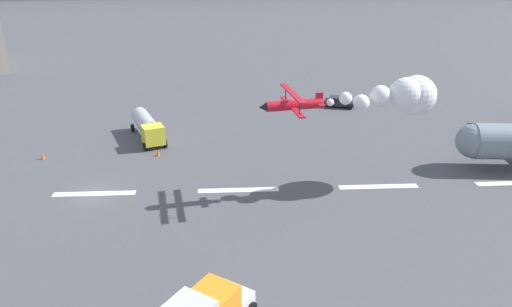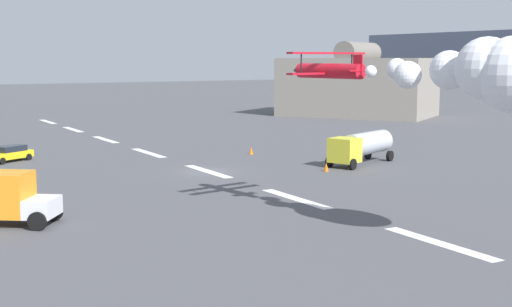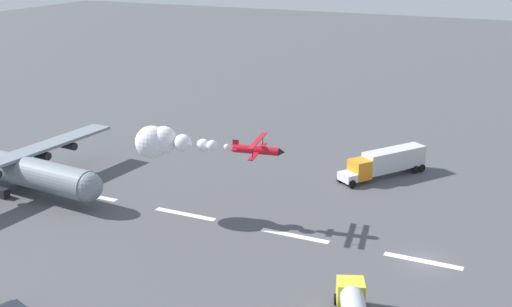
{
  "view_description": "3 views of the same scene",
  "coord_description": "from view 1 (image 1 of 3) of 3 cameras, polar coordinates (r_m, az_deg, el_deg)",
  "views": [
    {
      "loc": [
        13.46,
        -43.55,
        22.74
      ],
      "look_at": [
        15.81,
        0.0,
        3.9
      ],
      "focal_mm": 34.75,
      "sensor_mm": 36.0,
      "label": 1
    },
    {
      "loc": [
        55.55,
        -27.11,
        9.86
      ],
      "look_at": [
        7.13,
        0.75,
        2.36
      ],
      "focal_mm": 50.28,
      "sensor_mm": 36.0,
      "label": 2
    },
    {
      "loc": [
        -8.91,
        60.27,
        31.25
      ],
      "look_at": [
        19.23,
        -0.97,
        8.61
      ],
      "focal_mm": 44.95,
      "sensor_mm": 36.0,
      "label": 3
    }
  ],
  "objects": [
    {
      "name": "ground_plane",
      "position": [
        50.94,
        -18.11,
        -4.42
      ],
      "size": [
        440.0,
        440.0,
        0.0
      ],
      "primitive_type": "plane",
      "color": "#4C4C51",
      "rests_on": "ground"
    },
    {
      "name": "runway_stripe_4",
      "position": [
        50.93,
        -18.11,
        -4.41
      ],
      "size": [
        8.0,
        0.9,
        0.01
      ],
      "primitive_type": "cube",
      "color": "white",
      "rests_on": "ground"
    },
    {
      "name": "runway_stripe_5",
      "position": [
        49.13,
        -2.04,
        -4.22
      ],
      "size": [
        8.0,
        0.9,
        0.01
      ],
      "primitive_type": "cube",
      "color": "white",
      "rests_on": "ground"
    },
    {
      "name": "runway_stripe_6",
      "position": [
        51.27,
        13.91,
        -3.71
      ],
      "size": [
        8.0,
        0.9,
        0.01
      ],
      "primitive_type": "cube",
      "color": "white",
      "rests_on": "ground"
    },
    {
      "name": "stunt_biplane_red",
      "position": [
        49.39,
        16.54,
        6.43
      ],
      "size": [
        17.34,
        7.54,
        3.83
      ],
      "color": "red"
    },
    {
      "name": "fuel_tanker_truck",
      "position": [
        62.36,
        -12.4,
        3.11
      ],
      "size": [
        5.48,
        8.57,
        2.9
      ],
      "color": "yellow",
      "rests_on": "ground"
    },
    {
      "name": "airport_staff_sedan",
      "position": [
        74.52,
        9.56,
        5.92
      ],
      "size": [
        4.78,
        3.12,
        1.52
      ],
      "color": "#262628",
      "rests_on": "ground"
    },
    {
      "name": "traffic_cone_near",
      "position": [
        60.75,
        -23.35,
        -0.26
      ],
      "size": [
        0.44,
        0.44,
        0.75
      ],
      "primitive_type": "cone",
      "color": "orange",
      "rests_on": "ground"
    },
    {
      "name": "traffic_cone_far",
      "position": [
        57.74,
        -11.21,
        0.1
      ],
      "size": [
        0.44,
        0.44,
        0.75
      ],
      "primitive_type": "cone",
      "color": "orange",
      "rests_on": "ground"
    }
  ]
}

